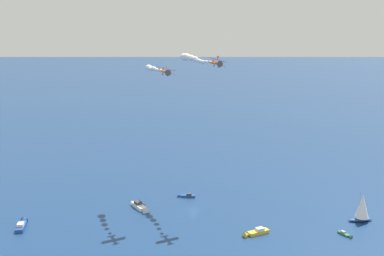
{
  "coord_description": "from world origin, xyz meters",
  "views": [
    {
      "loc": [
        -11.11,
        168.89,
        68.96
      ],
      "look_at": [
        0.6,
        -1.24,
        31.3
      ],
      "focal_mm": 44.33,
      "sensor_mm": 36.0,
      "label": 1
    }
  ],
  "objects_px": {
    "motorboat_near_centre": "(186,196)",
    "motorboat_ahead": "(22,225)",
    "motorboat_offshore": "(346,235)",
    "motorboat_inshore": "(255,233)",
    "wingwalker_wingman": "(167,66)",
    "biplane_wingman": "(165,72)",
    "sailboat_trailing": "(362,208)",
    "wingwalker_lead": "(218,57)",
    "biplane_lead": "(216,63)",
    "motorboat_far_stbd": "(140,207)"
  },
  "relations": [
    {
      "from": "motorboat_near_centre",
      "to": "motorboat_ahead",
      "type": "xyz_separation_m",
      "value": [
        54.33,
        32.81,
        0.23
      ]
    },
    {
      "from": "motorboat_offshore",
      "to": "motorboat_ahead",
      "type": "relative_size",
      "value": 0.51
    },
    {
      "from": "motorboat_inshore",
      "to": "wingwalker_wingman",
      "type": "relative_size",
      "value": 5.19
    },
    {
      "from": "wingwalker_wingman",
      "to": "motorboat_offshore",
      "type": "bearing_deg",
      "value": 161.31
    },
    {
      "from": "motorboat_ahead",
      "to": "biplane_wingman",
      "type": "xyz_separation_m",
      "value": [
        -48.1,
        -21.23,
        51.26
      ]
    },
    {
      "from": "motorboat_ahead",
      "to": "sailboat_trailing",
      "type": "bearing_deg",
      "value": -173.75
    },
    {
      "from": "motorboat_ahead",
      "to": "wingwalker_lead",
      "type": "xyz_separation_m",
      "value": [
        -66.9,
        -24.22,
        56.29
      ]
    },
    {
      "from": "motorboat_near_centre",
      "to": "motorboat_offshore",
      "type": "bearing_deg",
      "value": 150.1
    },
    {
      "from": "motorboat_offshore",
      "to": "motorboat_near_centre",
      "type": "bearing_deg",
      "value": -29.9
    },
    {
      "from": "motorboat_inshore",
      "to": "biplane_lead",
      "type": "distance_m",
      "value": 61.23
    },
    {
      "from": "motorboat_ahead",
      "to": "biplane_wingman",
      "type": "distance_m",
      "value": 73.43
    },
    {
      "from": "motorboat_far_stbd",
      "to": "motorboat_near_centre",
      "type": "bearing_deg",
      "value": -139.17
    },
    {
      "from": "motorboat_far_stbd",
      "to": "motorboat_ahead",
      "type": "distance_m",
      "value": 42.62
    },
    {
      "from": "motorboat_near_centre",
      "to": "biplane_wingman",
      "type": "xyz_separation_m",
      "value": [
        6.23,
        11.57,
        51.48
      ]
    },
    {
      "from": "motorboat_near_centre",
      "to": "sailboat_trailing",
      "type": "distance_m",
      "value": 67.61
    },
    {
      "from": "motorboat_inshore",
      "to": "wingwalker_lead",
      "type": "relative_size",
      "value": 6.09
    },
    {
      "from": "motorboat_inshore",
      "to": "sailboat_trailing",
      "type": "height_order",
      "value": "sailboat_trailing"
    },
    {
      "from": "motorboat_inshore",
      "to": "motorboat_ahead",
      "type": "xyz_separation_m",
      "value": [
        80.36,
        -0.68,
        0.06
      ]
    },
    {
      "from": "motorboat_near_centre",
      "to": "motorboat_inshore",
      "type": "bearing_deg",
      "value": 127.87
    },
    {
      "from": "biplane_wingman",
      "to": "wingwalker_lead",
      "type": "bearing_deg",
      "value": -170.97
    },
    {
      "from": "motorboat_inshore",
      "to": "wingwalker_wingman",
      "type": "bearing_deg",
      "value": -34.92
    },
    {
      "from": "biplane_lead",
      "to": "biplane_wingman",
      "type": "distance_m",
      "value": 18.73
    },
    {
      "from": "wingwalker_wingman",
      "to": "biplane_wingman",
      "type": "bearing_deg",
      "value": 24.69
    },
    {
      "from": "motorboat_offshore",
      "to": "biplane_lead",
      "type": "xyz_separation_m",
      "value": [
        43.96,
        -23.39,
        54.57
      ]
    },
    {
      "from": "motorboat_offshore",
      "to": "wingwalker_lead",
      "type": "xyz_separation_m",
      "value": [
        43.45,
        -23.62,
        56.65
      ]
    },
    {
      "from": "wingwalker_wingman",
      "to": "biplane_lead",
      "type": "bearing_deg",
      "value": -171.96
    },
    {
      "from": "biplane_lead",
      "to": "wingwalker_lead",
      "type": "xyz_separation_m",
      "value": [
        -0.52,
        -0.24,
        2.08
      ]
    },
    {
      "from": "motorboat_near_centre",
      "to": "wingwalker_wingman",
      "type": "height_order",
      "value": "wingwalker_wingman"
    },
    {
      "from": "motorboat_near_centre",
      "to": "motorboat_inshore",
      "type": "distance_m",
      "value": 42.42
    },
    {
      "from": "motorboat_offshore",
      "to": "wingwalker_wingman",
      "type": "height_order",
      "value": "wingwalker_wingman"
    },
    {
      "from": "motorboat_ahead",
      "to": "biplane_lead",
      "type": "distance_m",
      "value": 89.0
    },
    {
      "from": "motorboat_far_stbd",
      "to": "biplane_lead",
      "type": "relative_size",
      "value": 1.44
    },
    {
      "from": "motorboat_inshore",
      "to": "motorboat_offshore",
      "type": "xyz_separation_m",
      "value": [
        -29.99,
        -1.28,
        -0.3
      ]
    },
    {
      "from": "sailboat_trailing",
      "to": "wingwalker_lead",
      "type": "relative_size",
      "value": 7.49
    },
    {
      "from": "motorboat_inshore",
      "to": "motorboat_offshore",
      "type": "height_order",
      "value": "motorboat_inshore"
    },
    {
      "from": "motorboat_ahead",
      "to": "biplane_wingman",
      "type": "height_order",
      "value": "biplane_wingman"
    },
    {
      "from": "biplane_lead",
      "to": "motorboat_offshore",
      "type": "bearing_deg",
      "value": 151.99
    },
    {
      "from": "motorboat_offshore",
      "to": "wingwalker_lead",
      "type": "height_order",
      "value": "wingwalker_lead"
    },
    {
      "from": "motorboat_near_centre",
      "to": "sailboat_trailing",
      "type": "height_order",
      "value": "sailboat_trailing"
    },
    {
      "from": "sailboat_trailing",
      "to": "wingwalker_wingman",
      "type": "xyz_separation_m",
      "value": [
        70.19,
        -8.46,
        48.97
      ]
    },
    {
      "from": "motorboat_ahead",
      "to": "motorboat_inshore",
      "type": "bearing_deg",
      "value": 179.51
    },
    {
      "from": "motorboat_near_centre",
      "to": "motorboat_ahead",
      "type": "distance_m",
      "value": 63.46
    },
    {
      "from": "motorboat_offshore",
      "to": "sailboat_trailing",
      "type": "xyz_separation_m",
      "value": [
        -8.46,
        -12.42,
        4.76
      ]
    },
    {
      "from": "motorboat_near_centre",
      "to": "motorboat_offshore",
      "type": "height_order",
      "value": "motorboat_near_centre"
    },
    {
      "from": "motorboat_offshore",
      "to": "wingwalker_lead",
      "type": "bearing_deg",
      "value": -28.53
    },
    {
      "from": "motorboat_near_centre",
      "to": "motorboat_inshore",
      "type": "relative_size",
      "value": 0.77
    },
    {
      "from": "sailboat_trailing",
      "to": "wingwalker_lead",
      "type": "xyz_separation_m",
      "value": [
        51.91,
        -11.2,
        51.88
      ]
    },
    {
      "from": "motorboat_far_stbd",
      "to": "sailboat_trailing",
      "type": "relative_size",
      "value": 0.92
    },
    {
      "from": "motorboat_far_stbd",
      "to": "wingwalker_wingman",
      "type": "xyz_separation_m",
      "value": [
        -10.42,
        -2.6,
        53.31
      ]
    },
    {
      "from": "motorboat_near_centre",
      "to": "biplane_wingman",
      "type": "height_order",
      "value": "biplane_wingman"
    }
  ]
}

